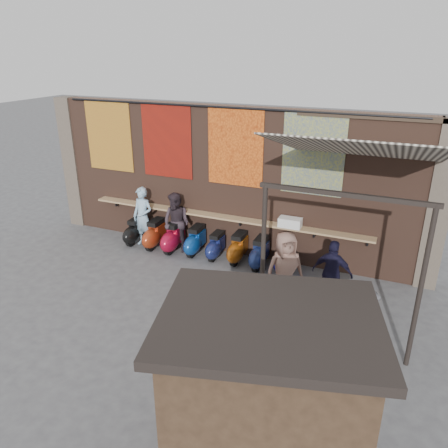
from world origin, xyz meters
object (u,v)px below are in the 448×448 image
object	(u,v)px
scooter_stool_4	(216,246)
scooter_stool_7	(285,257)
shopper_tan	(285,270)
scooter_stool_1	(155,234)
scooter_stool_5	(238,248)
market_stall	(266,407)
scooter_stool_0	(135,231)
diner_left	(143,217)
scooter_stool_2	(174,237)
scooter_stool_6	(260,253)
shopper_grey	(360,322)
shopper_navy	(332,273)
scooter_stool_3	(196,241)
diner_right	(177,223)
shelf_box	(290,222)

from	to	relation	value
scooter_stool_4	scooter_stool_7	size ratio (longest dim) A/B	0.88
shopper_tan	scooter_stool_1	bearing A→B (deg)	122.04
scooter_stool_5	market_stall	size ratio (longest dim) A/B	0.34
scooter_stool_0	diner_left	world-z (taller)	diner_left
scooter_stool_2	scooter_stool_7	xyz separation A→B (m)	(3.21, 0.02, -0.02)
scooter_stool_6	scooter_stool_7	world-z (taller)	scooter_stool_7
shopper_grey	shopper_navy	bearing A→B (deg)	-66.29
scooter_stool_1	scooter_stool_3	world-z (taller)	scooter_stool_1
scooter_stool_2	shopper_grey	world-z (taller)	shopper_grey
scooter_stool_3	scooter_stool_5	xyz separation A→B (m)	(1.26, 0.01, 0.00)
scooter_stool_6	shopper_grey	bearing A→B (deg)	-43.72
shopper_grey	scooter_stool_2	bearing A→B (deg)	-28.57
diner_right	shopper_grey	size ratio (longest dim) A/B	1.14
diner_right	scooter_stool_5	bearing A→B (deg)	11.37
scooter_stool_3	scooter_stool_5	world-z (taller)	scooter_stool_5
scooter_stool_5	scooter_stool_0	bearing A→B (deg)	-178.99
scooter_stool_4	shopper_tan	bearing A→B (deg)	-34.35
scooter_stool_2	shopper_tan	distance (m)	3.97
scooter_stool_5	shopper_grey	xyz separation A→B (m)	(3.44, -2.76, 0.35)
scooter_stool_4	diner_right	xyz separation A→B (m)	(-1.19, -0.01, 0.49)
scooter_stool_6	diner_left	size ratio (longest dim) A/B	0.49
shelf_box	shopper_tan	bearing A→B (deg)	-77.94
scooter_stool_5	shelf_box	bearing A→B (deg)	11.00
scooter_stool_1	shopper_grey	world-z (taller)	shopper_grey
diner_right	shopper_navy	size ratio (longest dim) A/B	1.12
scooter_stool_2	diner_right	size ratio (longest dim) A/B	0.52
scooter_stool_1	shopper_grey	size ratio (longest dim) A/B	0.57
scooter_stool_0	market_stall	distance (m)	8.23
scooter_stool_3	scooter_stool_4	xyz separation A→B (m)	(0.63, -0.03, -0.04)
scooter_stool_1	diner_right	distance (m)	0.83
diner_right	scooter_stool_6	bearing A→B (deg)	9.20
scooter_stool_0	scooter_stool_1	distance (m)	0.69
shopper_tan	market_stall	distance (m)	4.28
diner_left	shopper_navy	xyz separation A→B (m)	(5.55, -1.06, -0.11)
scooter_stool_1	scooter_stool_7	world-z (taller)	same
scooter_stool_5	scooter_stool_7	bearing A→B (deg)	-2.59
diner_right	shopper_tan	xyz separation A→B (m)	(3.53, -1.59, 0.04)
scooter_stool_0	scooter_stool_4	size ratio (longest dim) A/B	1.03
scooter_stool_0	scooter_stool_2	distance (m)	1.31
scooter_stool_2	scooter_stool_3	bearing A→B (deg)	5.64
diner_left	scooter_stool_4	bearing A→B (deg)	6.53
scooter_stool_5	shopper_navy	xyz separation A→B (m)	(2.64, -1.10, 0.36)
scooter_stool_1	diner_right	xyz separation A→B (m)	(0.70, 0.02, 0.44)
diner_left	shopper_grey	size ratio (longest dim) A/B	1.16
scooter_stool_3	shopper_navy	world-z (taller)	shopper_navy
scooter_stool_6	shopper_navy	distance (m)	2.29
scooter_stool_3	diner_left	size ratio (longest dim) A/B	0.48
scooter_stool_6	shopper_tan	distance (m)	1.96
scooter_stool_1	shopper_navy	bearing A→B (deg)	-11.30
shopper_navy	market_stall	bearing A→B (deg)	93.72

